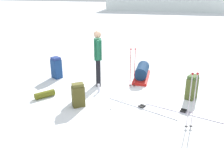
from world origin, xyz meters
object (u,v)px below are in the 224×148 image
object	(u,v)px
ski_pair_near	(183,111)
sleeping_mat_rolled	(45,94)
ski_poles_planted_near	(192,99)
thermos_bottle	(99,88)
backpack_small_spare	(192,87)
skier_standing	(98,56)
backpack_bright	(78,95)
backpack_large_dark	(56,68)
gear_sled	(142,72)
ski_pair_far	(142,107)
ski_poles_planted_far	(133,66)

from	to	relation	value
ski_pair_near	sleeping_mat_rolled	distance (m)	3.71
ski_poles_planted_near	thermos_bottle	distance (m)	2.85
ski_pair_near	backpack_small_spare	size ratio (longest dim) A/B	2.80
skier_standing	sleeping_mat_rolled	world-z (taller)	skier_standing
skier_standing	thermos_bottle	bearing A→B (deg)	-74.15
sleeping_mat_rolled	thermos_bottle	size ratio (longest dim) A/B	2.12
backpack_bright	backpack_small_spare	world-z (taller)	backpack_small_spare
ski_poles_planted_near	thermos_bottle	bearing A→B (deg)	149.29
ski_pair_near	backpack_large_dark	distance (m)	4.32
backpack_large_dark	sleeping_mat_rolled	distance (m)	1.56
gear_sled	sleeping_mat_rolled	world-z (taller)	gear_sled
ski_pair_near	gear_sled	size ratio (longest dim) A/B	1.43
skier_standing	ski_poles_planted_near	distance (m)	3.23
ski_pair_far	sleeping_mat_rolled	bearing A→B (deg)	179.53
ski_poles_planted_near	ski_poles_planted_far	world-z (taller)	ski_poles_planted_near
backpack_bright	ski_poles_planted_near	distance (m)	2.76
backpack_large_dark	sleeping_mat_rolled	bearing A→B (deg)	-78.33
ski_pair_near	thermos_bottle	bearing A→B (deg)	163.86
skier_standing	backpack_bright	xyz separation A→B (m)	(-0.13, -1.47, -0.65)
backpack_large_dark	thermos_bottle	xyz separation A→B (m)	(1.69, -0.87, -0.22)
sleeping_mat_rolled	thermos_bottle	distance (m)	1.52
backpack_small_spare	gear_sled	bearing A→B (deg)	140.11
backpack_small_spare	ski_poles_planted_far	bearing A→B (deg)	165.06
ski_poles_planted_near	thermos_bottle	world-z (taller)	ski_poles_planted_near
sleeping_mat_rolled	skier_standing	bearing A→B (deg)	43.65
backpack_bright	skier_standing	bearing A→B (deg)	84.95
ski_poles_planted_near	ski_poles_planted_far	xyz separation A→B (m)	(-1.51, 2.03, -0.04)
skier_standing	ski_pair_far	size ratio (longest dim) A/B	0.91
backpack_large_dark	backpack_bright	xyz separation A→B (m)	(1.40, -1.80, -0.04)
ski_pair_near	backpack_large_dark	world-z (taller)	backpack_large_dark
skier_standing	ski_pair_near	distance (m)	2.92
backpack_small_spare	ski_poles_planted_far	world-z (taller)	ski_poles_planted_far
backpack_small_spare	gear_sled	xyz separation A→B (m)	(-1.47, 1.23, -0.11)
backpack_bright	ski_poles_planted_far	size ratio (longest dim) A/B	0.52
skier_standing	ski_poles_planted_near	bearing A→B (deg)	-37.56
backpack_small_spare	ski_pair_near	bearing A→B (deg)	-106.54
sleeping_mat_rolled	ski_poles_planted_near	bearing A→B (deg)	-11.88
gear_sled	backpack_small_spare	bearing A→B (deg)	-39.89
backpack_small_spare	ski_poles_planted_near	distance (m)	1.63
ski_poles_planted_far	thermos_bottle	bearing A→B (deg)	-146.01
skier_standing	thermos_bottle	distance (m)	1.00
backpack_bright	ski_poles_planted_near	size ratio (longest dim) A/B	0.48
backpack_bright	ski_poles_planted_far	xyz separation A→B (m)	(1.18, 1.53, 0.37)
ski_pair_far	thermos_bottle	size ratio (longest dim) A/B	7.17
ski_pair_far	backpack_bright	xyz separation A→B (m)	(-1.60, -0.28, 0.30)
skier_standing	backpack_bright	bearing A→B (deg)	-95.05
skier_standing	sleeping_mat_rolled	bearing A→B (deg)	-136.35
skier_standing	backpack_large_dark	distance (m)	1.68
backpack_small_spare	thermos_bottle	distance (m)	2.59
backpack_bright	gear_sled	xyz separation A→B (m)	(1.40, 2.31, -0.08)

